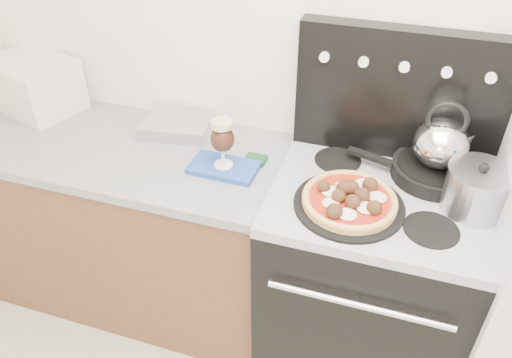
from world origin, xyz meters
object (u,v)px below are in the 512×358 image
at_px(skillet, 434,171).
at_px(tea_kettle, 442,140).
at_px(stock_pot, 476,191).
at_px(oven_mitt, 224,168).
at_px(base_cabinet, 129,226).
at_px(stove_body, 363,283).
at_px(toaster_oven, 35,84).
at_px(pizza_pan, 349,205).
at_px(pizza, 350,198).
at_px(beer_glass, 223,143).

relative_size(skillet, tea_kettle, 1.43).
bearing_deg(stock_pot, oven_mitt, -178.66).
height_order(base_cabinet, stock_pot, stock_pot).
bearing_deg(skillet, oven_mitt, -167.53).
relative_size(stove_body, oven_mitt, 3.40).
xyz_separation_m(tea_kettle, stock_pot, (0.13, -0.15, -0.09)).
distance_m(base_cabinet, toaster_oven, 0.77).
xyz_separation_m(pizza_pan, stock_pot, (0.40, 0.12, 0.07)).
bearing_deg(stove_body, oven_mitt, -178.37).
bearing_deg(oven_mitt, pizza_pan, -10.78).
distance_m(pizza_pan, tea_kettle, 0.41).
height_order(stove_body, tea_kettle, tea_kettle).
relative_size(toaster_oven, pizza_pan, 0.98).
xyz_separation_m(base_cabinet, pizza_pan, (1.01, -0.14, 0.50)).
xyz_separation_m(oven_mitt, pizza, (0.49, -0.09, 0.04)).
distance_m(stove_body, stock_pot, 0.63).
height_order(base_cabinet, skillet, skillet).
bearing_deg(stock_pot, toaster_oven, 174.36).
bearing_deg(tea_kettle, base_cabinet, -162.87).
height_order(toaster_oven, pizza_pan, toaster_oven).
height_order(tea_kettle, stock_pot, tea_kettle).
bearing_deg(stove_body, skillet, 41.29).
xyz_separation_m(beer_glass, stock_pot, (0.89, 0.02, -0.03)).
relative_size(tea_kettle, stock_pot, 1.04).
height_order(oven_mitt, pizza_pan, pizza_pan).
relative_size(toaster_oven, oven_mitt, 1.43).
distance_m(pizza, stock_pot, 0.42).
bearing_deg(pizza_pan, base_cabinet, 172.34).
height_order(pizza, skillet, pizza).
bearing_deg(skillet, toaster_oven, 178.76).
bearing_deg(oven_mitt, beer_glass, 0.00).
height_order(stove_body, pizza_pan, pizza_pan).
height_order(oven_mitt, beer_glass, beer_glass).
relative_size(stove_body, beer_glass, 4.45).
xyz_separation_m(oven_mitt, skillet, (0.76, 0.17, 0.04)).
xyz_separation_m(oven_mitt, stock_pot, (0.89, 0.02, 0.08)).
bearing_deg(tea_kettle, skillet, 0.00).
distance_m(stove_body, toaster_oven, 1.69).
bearing_deg(stove_body, pizza_pan, -130.53).
bearing_deg(pizza, oven_mitt, 169.22).
height_order(oven_mitt, pizza, pizza).
relative_size(base_cabinet, pizza_pan, 3.82).
bearing_deg(toaster_oven, pizza, 6.60).
bearing_deg(beer_glass, stock_pot, 1.34).
bearing_deg(beer_glass, tea_kettle, 12.47).
bearing_deg(tea_kettle, pizza_pan, -124.07).
bearing_deg(pizza, stock_pot, 16.11).
xyz_separation_m(stove_body, pizza, (-0.09, -0.11, 0.52)).
distance_m(toaster_oven, skillet, 1.75).
distance_m(toaster_oven, stock_pot, 1.89).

